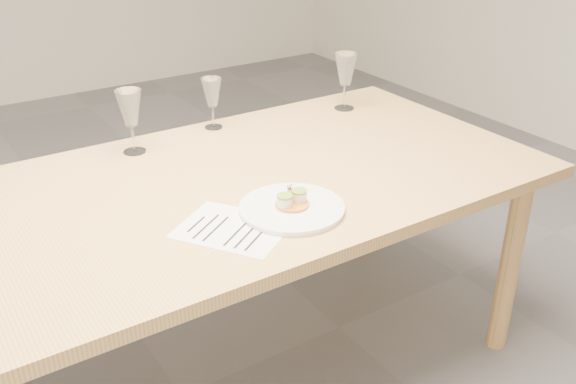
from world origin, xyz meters
TOP-DOWN VIEW (x-y plane):
  - dining_table at (0.00, 0.00)m, footprint 2.40×1.00m
  - dinner_plate at (0.27, -0.26)m, footprint 0.29×0.29m
  - recipe_sheet at (0.09, -0.26)m, footprint 0.34×0.35m
  - wine_glass_1 at (0.06, 0.37)m, footprint 0.09×0.09m
  - wine_glass_2 at (0.39, 0.43)m, footprint 0.07×0.07m
  - wine_glass_3 at (0.91, 0.33)m, footprint 0.09×0.09m

SIDE VIEW (x-z plane):
  - dining_table at x=0.00m, z-range 0.31..1.06m
  - recipe_sheet at x=0.09m, z-range 0.75..0.75m
  - dinner_plate at x=0.27m, z-range 0.72..0.80m
  - wine_glass_2 at x=0.39m, z-range 0.79..0.97m
  - wine_glass_1 at x=0.06m, z-range 0.79..1.01m
  - wine_glass_3 at x=0.91m, z-range 0.79..1.01m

